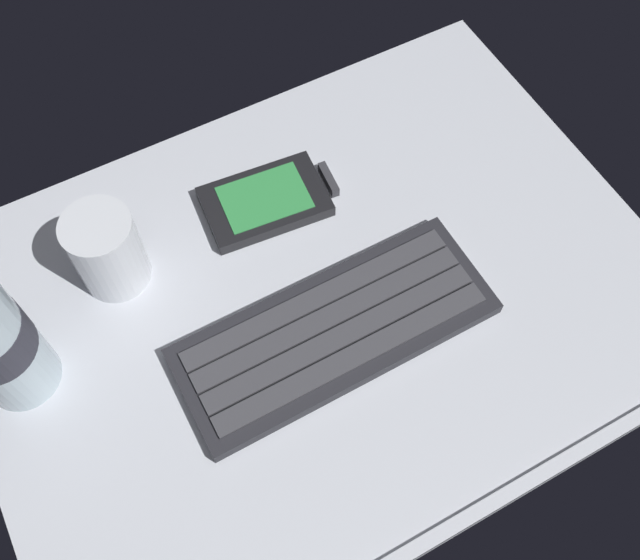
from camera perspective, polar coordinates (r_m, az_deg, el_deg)
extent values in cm
cube|color=silver|center=(69.25, 0.00, -1.58)|extent=(64.00, 48.00, 2.00)
cube|color=silver|center=(62.33, 10.84, -18.07)|extent=(64.00, 1.20, 0.80)
cube|color=#232328|center=(66.02, 1.16, -3.97)|extent=(29.07, 11.19, 1.40)
cube|color=#3D3D42|center=(66.49, -0.22, -1.40)|extent=(26.69, 2.18, 0.30)
cube|color=#3D3D42|center=(65.64, 0.71, -2.90)|extent=(26.69, 2.18, 0.30)
cube|color=#3D3D42|center=(64.86, 1.65, -4.44)|extent=(26.69, 2.18, 0.30)
cube|color=#3D3D42|center=(64.14, 2.63, -6.01)|extent=(26.69, 2.18, 0.30)
cube|color=black|center=(73.27, -3.97, 6.28)|extent=(12.68, 8.73, 1.40)
cube|color=green|center=(72.65, -4.00, 6.61)|extent=(8.94, 6.72, 0.10)
cube|color=#333338|center=(74.54, 0.67, 7.86)|extent=(1.17, 3.86, 1.12)
cylinder|color=silver|center=(68.51, -16.29, 2.21)|extent=(6.40, 6.40, 8.50)
cylinder|color=red|center=(69.33, -16.09, 1.79)|extent=(5.50, 5.50, 6.12)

